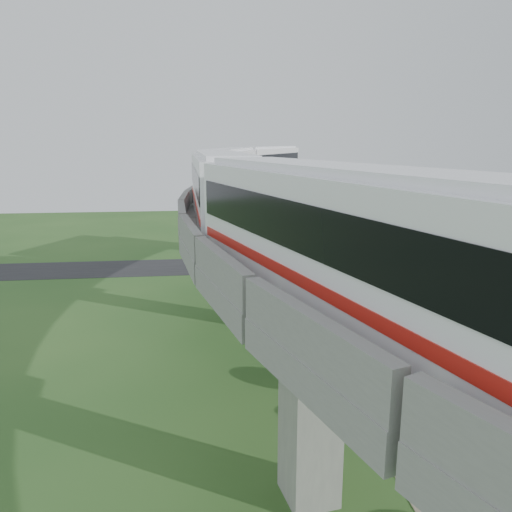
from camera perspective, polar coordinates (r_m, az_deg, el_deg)
The scene contains 13 objects.
ground at distance 32.00m, azimuth 0.19°, elevation -14.17°, with size 160.00×160.00×0.00m, color #285220.
dirt_lot at distance 34.72m, azimuth 24.91°, elevation -13.15°, with size 18.00×26.00×0.04m, color gray.
asphalt_road at distance 60.17m, azimuth -3.20°, elevation -1.08°, with size 60.00×8.00×0.03m, color #232326.
viaduct at distance 29.71m, azimuth 7.58°, elevation 2.09°, with size 19.58×73.98×11.40m.
metro_train at distance 33.57m, azimuth 0.14°, elevation 9.06°, with size 13.00×61.11×3.64m.
fence at distance 34.12m, azimuth 17.03°, elevation -11.58°, with size 3.87×38.73×1.50m.
tree_0 at distance 55.49m, azimuth 10.27°, elevation -0.42°, with size 2.15×2.15×2.87m.
tree_1 at distance 46.03m, azimuth 9.41°, elevation -2.77°, with size 1.80×1.80×3.03m.
tree_2 at distance 39.01m, azimuth 8.16°, elevation -5.20°, with size 2.51×2.51×3.60m.
tree_3 at distance 29.87m, azimuth 12.26°, elevation -11.40°, with size 2.51×2.51×3.49m.
tree_4 at distance 26.60m, azimuth 18.75°, elevation -15.39°, with size 2.10×2.10×3.17m.
car_red at distance 37.33m, azimuth 21.89°, elevation -10.03°, with size 1.20×3.45×1.14m, color #A60F16.
car_dark at distance 41.21m, azimuth 23.54°, elevation -7.98°, with size 1.66×4.08×1.18m, color black.
Camera 1 is at (-3.38, -28.28, 14.59)m, focal length 35.00 mm.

